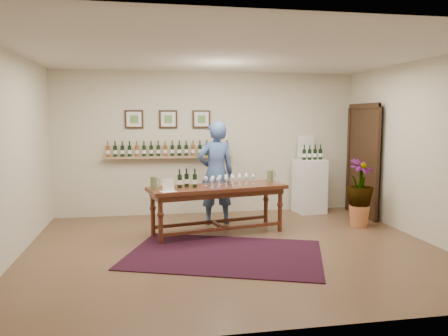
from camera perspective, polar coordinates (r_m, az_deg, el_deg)
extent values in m
plane|color=brown|center=(6.50, 1.27, -10.48)|extent=(6.00, 6.00, 0.00)
plane|color=beige|center=(8.69, -1.98, 3.23)|extent=(6.00, 0.00, 6.00)
plane|color=beige|center=(3.83, 8.76, -1.10)|extent=(6.00, 0.00, 6.00)
plane|color=beige|center=(6.36, -26.23, 1.33)|extent=(0.00, 5.00, 5.00)
plane|color=beige|center=(7.44, 24.60, 2.07)|extent=(0.00, 5.00, 5.00)
plane|color=silver|center=(6.28, 1.34, 14.75)|extent=(6.00, 6.00, 0.00)
cube|color=tan|center=(8.55, -7.21, 1.44)|extent=(2.50, 0.16, 0.04)
cube|color=black|center=(8.88, 17.93, 0.72)|extent=(0.10, 1.00, 2.10)
cube|color=black|center=(8.86, 17.65, 0.71)|extent=(0.04, 1.12, 2.22)
cube|color=black|center=(8.57, -11.67, 6.26)|extent=(0.35, 0.03, 0.35)
cube|color=white|center=(8.55, -11.68, 6.26)|extent=(0.28, 0.01, 0.28)
cube|color=#609048|center=(8.55, -11.68, 6.26)|extent=(0.15, 0.00, 0.15)
cube|color=black|center=(8.58, -7.30, 6.34)|extent=(0.35, 0.03, 0.35)
cube|color=white|center=(8.56, -7.30, 6.34)|extent=(0.28, 0.01, 0.28)
cube|color=#609048|center=(8.56, -7.30, 6.34)|extent=(0.15, 0.00, 0.15)
cube|color=black|center=(8.64, -2.96, 6.39)|extent=(0.35, 0.03, 0.35)
cube|color=white|center=(8.62, -2.95, 6.39)|extent=(0.28, 0.01, 0.28)
cube|color=#609048|center=(8.61, -2.95, 6.39)|extent=(0.15, 0.00, 0.15)
cube|color=#430C0E|center=(6.23, 0.09, -11.18)|extent=(3.11, 2.58, 0.01)
cube|color=#481912|center=(7.14, -0.83, -2.60)|extent=(2.35, 1.17, 0.06)
cube|color=#481912|center=(7.15, -0.83, -3.17)|extent=(2.21, 1.02, 0.10)
cylinder|color=#481912|center=(6.68, -8.29, -6.82)|extent=(0.09, 0.09, 0.74)
cylinder|color=#481912|center=(7.42, 7.33, -5.44)|extent=(0.09, 0.09, 0.74)
cylinder|color=#481912|center=(7.16, -9.28, -5.92)|extent=(0.09, 0.09, 0.74)
cylinder|color=#481912|center=(7.86, 5.48, -4.74)|extent=(0.09, 0.09, 0.74)
cube|color=#481912|center=(7.04, -0.06, -7.94)|extent=(2.01, 0.48, 0.05)
cube|color=#481912|center=(7.50, -1.54, -7.03)|extent=(2.01, 0.48, 0.05)
cube|color=#481912|center=(7.27, -0.82, -7.47)|extent=(0.16, 0.51, 0.05)
cube|color=white|center=(6.65, -7.32, -2.19)|extent=(0.26, 0.23, 0.20)
cube|color=white|center=(8.98, 11.10, -2.32)|extent=(0.59, 0.59, 1.08)
cube|color=white|center=(9.06, 10.64, 2.77)|extent=(0.36, 0.06, 0.49)
cone|color=#BB6B3E|center=(8.06, 17.22, -6.04)|extent=(0.36, 0.36, 0.38)
imported|color=#163616|center=(7.96, 17.35, -2.41)|extent=(0.72, 0.72, 0.65)
imported|color=#3C578E|center=(7.82, -1.08, -0.65)|extent=(0.72, 0.52, 1.85)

